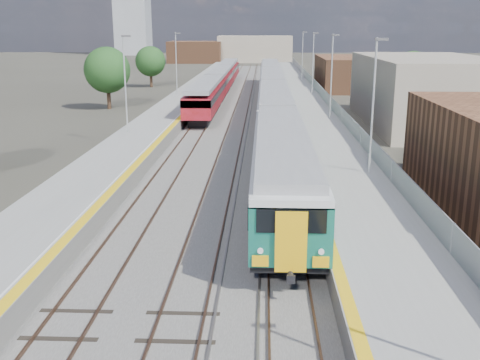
{
  "coord_description": "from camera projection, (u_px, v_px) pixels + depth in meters",
  "views": [
    {
      "loc": [
        0.54,
        -9.41,
        8.99
      ],
      "look_at": [
        -0.52,
        15.62,
        2.2
      ],
      "focal_mm": 42.0,
      "sensor_mm": 36.0,
      "label": 1
    }
  ],
  "objects": [
    {
      "name": "ground",
      "position": [
        259.0,
        116.0,
        59.66
      ],
      "size": [
        320.0,
        320.0,
        0.0
      ],
      "primitive_type": "plane",
      "color": "#47443A",
      "rests_on": "ground"
    },
    {
      "name": "ballast_bed",
      "position": [
        238.0,
        112.0,
        62.15
      ],
      "size": [
        10.5,
        155.0,
        0.06
      ],
      "primitive_type": "cube",
      "color": "#565451",
      "rests_on": "ground"
    },
    {
      "name": "tracks",
      "position": [
        244.0,
        109.0,
        63.73
      ],
      "size": [
        8.96,
        160.0,
        0.17
      ],
      "color": "#4C3323",
      "rests_on": "ground"
    },
    {
      "name": "platform_right",
      "position": [
        307.0,
        108.0,
        61.71
      ],
      "size": [
        4.7,
        155.0,
        8.52
      ],
      "color": "slate",
      "rests_on": "ground"
    },
    {
      "name": "platform_left",
      "position": [
        177.0,
        107.0,
        62.29
      ],
      "size": [
        4.3,
        155.0,
        8.52
      ],
      "color": "slate",
      "rests_on": "ground"
    },
    {
      "name": "buildings",
      "position": [
        192.0,
        21.0,
        143.04
      ],
      "size": [
        72.0,
        185.5,
        40.0
      ],
      "color": "brown",
      "rests_on": "ground"
    },
    {
      "name": "green_train",
      "position": [
        273.0,
        95.0,
        58.15
      ],
      "size": [
        2.94,
        81.78,
        3.23
      ],
      "color": "black",
      "rests_on": "ground"
    },
    {
      "name": "red_train",
      "position": [
        220.0,
        81.0,
        76.77
      ],
      "size": [
        2.76,
        56.07,
        3.49
      ],
      "color": "black",
      "rests_on": "ground"
    },
    {
      "name": "tree_b",
      "position": [
        107.0,
        70.0,
        63.36
      ],
      "size": [
        5.18,
        5.18,
        7.02
      ],
      "color": "#382619",
      "rests_on": "ground"
    },
    {
      "name": "tree_c",
      "position": [
        150.0,
        61.0,
        87.58
      ],
      "size": [
        4.67,
        4.67,
        6.33
      ],
      "color": "#382619",
      "rests_on": "ground"
    },
    {
      "name": "tree_d",
      "position": [
        412.0,
        70.0,
        70.7
      ],
      "size": [
        4.63,
        4.63,
        6.27
      ],
      "color": "#382619",
      "rests_on": "ground"
    }
  ]
}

